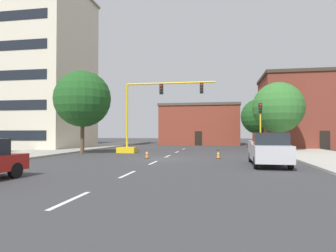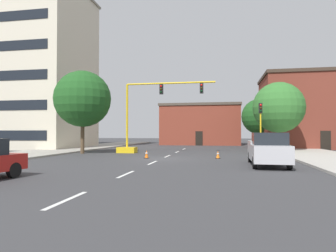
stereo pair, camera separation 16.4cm
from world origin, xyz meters
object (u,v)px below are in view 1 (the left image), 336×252
at_px(traffic_signal_gantry, 139,130).
at_px(traffic_light_pole_right, 260,116).
at_px(tree_right_far, 259,117).
at_px(traffic_cone_roadside_b, 218,155).
at_px(traffic_cone_roadside_a, 147,154).
at_px(tree_right_mid, 278,108).
at_px(pickup_truck_silver, 268,149).
at_px(tree_left_near, 83,99).

bearing_deg(traffic_signal_gantry, traffic_light_pole_right, 6.59).
relative_size(tree_right_far, traffic_cone_roadside_b, 10.92).
distance_m(traffic_signal_gantry, traffic_cone_roadside_a, 6.41).
xyz_separation_m(tree_right_far, tree_right_mid, (0.84, -8.82, 0.48)).
distance_m(traffic_light_pole_right, traffic_cone_roadside_a, 12.16).
bearing_deg(traffic_signal_gantry, tree_right_far, 45.89).
height_order(traffic_light_pole_right, tree_right_far, tree_right_far).
xyz_separation_m(tree_right_mid, pickup_truck_silver, (-3.15, -13.97, -3.64)).
height_order(tree_right_mid, traffic_cone_roadside_a, tree_right_mid).
relative_size(traffic_signal_gantry, pickup_truck_silver, 1.75).
bearing_deg(tree_left_near, traffic_signal_gantry, 19.17).
xyz_separation_m(tree_left_near, pickup_truck_silver, (15.73, -7.64, -4.21)).
relative_size(tree_right_mid, tree_left_near, 0.92).
distance_m(traffic_signal_gantry, tree_right_far, 18.73).
distance_m(traffic_signal_gantry, pickup_truck_silver, 14.27).
height_order(traffic_signal_gantry, pickup_truck_silver, traffic_signal_gantry).
bearing_deg(traffic_cone_roadside_a, tree_right_mid, 41.45).
bearing_deg(tree_right_mid, pickup_truck_silver, -102.72).
bearing_deg(traffic_light_pole_right, traffic_cone_roadside_a, -143.20).
height_order(traffic_light_pole_right, tree_right_mid, tree_right_mid).
bearing_deg(traffic_light_pole_right, traffic_signal_gantry, -173.41).
distance_m(pickup_truck_silver, traffic_cone_roadside_b, 5.40).
bearing_deg(tree_right_far, pickup_truck_silver, -95.80).
distance_m(traffic_light_pole_right, tree_right_mid, 4.06).
height_order(traffic_signal_gantry, traffic_cone_roadside_b, traffic_signal_gantry).
xyz_separation_m(traffic_signal_gantry, pickup_truck_silver, (10.66, -9.40, -1.30)).
bearing_deg(pickup_truck_silver, tree_left_near, 154.11).
height_order(traffic_signal_gantry, tree_right_far, traffic_signal_gantry).
bearing_deg(tree_left_near, tree_right_far, 40.00).
bearing_deg(tree_right_mid, traffic_cone_roadside_a, -138.55).
distance_m(tree_right_mid, traffic_cone_roadside_b, 12.14).
bearing_deg(tree_left_near, traffic_cone_roadside_b, -14.11).
distance_m(traffic_signal_gantry, traffic_cone_roadside_b, 9.33).
xyz_separation_m(tree_right_far, pickup_truck_silver, (-2.32, -22.78, -3.16)).
bearing_deg(traffic_light_pole_right, tree_right_far, 83.46).
bearing_deg(tree_right_mid, traffic_cone_roadside_b, -122.87).
relative_size(tree_right_far, traffic_cone_roadside_a, 10.50).
bearing_deg(traffic_cone_roadside_a, traffic_light_pole_right, 36.80).
distance_m(traffic_cone_roadside_a, traffic_cone_roadside_b, 5.50).
height_order(traffic_signal_gantry, tree_right_mid, tree_right_mid).
xyz_separation_m(tree_left_near, traffic_cone_roadside_b, (12.73, -3.20, -4.89)).
height_order(tree_right_far, traffic_cone_roadside_b, tree_right_far).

